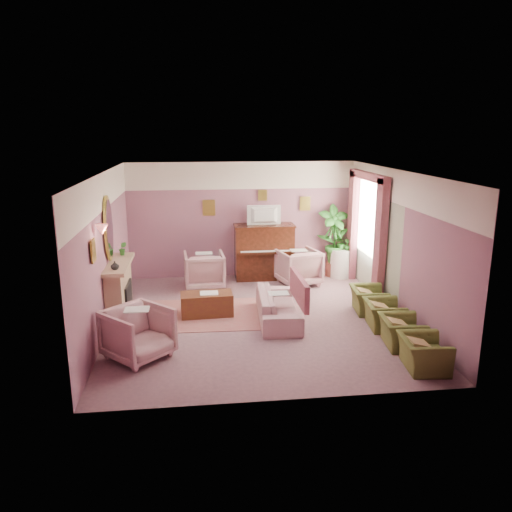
{
  "coord_description": "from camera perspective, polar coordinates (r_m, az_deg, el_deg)",
  "views": [
    {
      "loc": [
        -1.11,
        -8.95,
        3.54
      ],
      "look_at": [
        0.03,
        0.4,
        1.15
      ],
      "focal_mm": 35.0,
      "sensor_mm": 36.0,
      "label": 1
    }
  ],
  "objects": [
    {
      "name": "palm_pot",
      "position": [
        12.54,
        8.71,
        -1.5
      ],
      "size": [
        0.34,
        0.34,
        0.34
      ],
      "primitive_type": "cylinder",
      "color": "brown",
      "rests_on": "floor"
    },
    {
      "name": "floor",
      "position": [
        9.69,
        0.13,
        -7.17
      ],
      "size": [
        5.5,
        6.0,
        0.01
      ],
      "primitive_type": "cube",
      "color": "#7E5A65",
      "rests_on": "ground"
    },
    {
      "name": "fire_ember",
      "position": [
        9.82,
        -14.43,
        -5.96
      ],
      "size": [
        0.06,
        0.54,
        0.1
      ],
      "primitive_type": "cube",
      "color": "#FF5218",
      "rests_on": "floor"
    },
    {
      "name": "fireplace_inset",
      "position": [
        9.77,
        -14.73,
        -4.97
      ],
      "size": [
        0.18,
        0.72,
        0.68
      ],
      "primitive_type": "cube",
      "color": "black",
      "rests_on": "floor"
    },
    {
      "name": "window_blind",
      "position": [
        11.32,
        12.88,
        4.55
      ],
      "size": [
        0.03,
        1.4,
        1.8
      ],
      "primitive_type": "cube",
      "color": "beige",
      "rests_on": "wall_right"
    },
    {
      "name": "stripe_panel",
      "position": [
        11.22,
        13.29,
        1.18
      ],
      "size": [
        0.01,
        3.0,
        2.15
      ],
      "primitive_type": "cube",
      "color": "#A6AF93",
      "rests_on": "wall_right"
    },
    {
      "name": "palm_plant",
      "position": [
        12.33,
        8.86,
        2.49
      ],
      "size": [
        0.76,
        0.76,
        1.44
      ],
      "primitive_type": "imported",
      "color": "#287024",
      "rests_on": "palm_pot"
    },
    {
      "name": "sconce_shade",
      "position": [
        8.38,
        -17.2,
        2.89
      ],
      "size": [
        0.2,
        0.2,
        0.16
      ],
      "primitive_type": "cone",
      "color": "#F77166",
      "rests_on": "wall_left"
    },
    {
      "name": "piano_keyshelf",
      "position": [
        11.74,
        1.15,
        0.36
      ],
      "size": [
        1.3,
        0.12,
        0.06
      ],
      "primitive_type": "cube",
      "color": "#3E1A0E",
      "rests_on": "piano"
    },
    {
      "name": "sofa_throw",
      "position": [
        9.52,
        4.96,
        -3.79
      ],
      "size": [
        0.09,
        1.41,
        0.52
      ],
      "primitive_type": "cube",
      "color": "#89414F",
      "rests_on": "sofa"
    },
    {
      "name": "curtain_left",
      "position": [
        10.52,
        14.01,
        1.54
      ],
      "size": [
        0.16,
        0.34,
        2.6
      ],
      "primitive_type": "cube",
      "color": "#89414F",
      "rests_on": "floor"
    },
    {
      "name": "print_back_right",
      "position": [
        12.33,
        5.63,
        5.99
      ],
      "size": [
        0.26,
        0.03,
        0.34
      ],
      "primitive_type": "cube",
      "color": "#AD9D3B",
      "rests_on": "wall_back"
    },
    {
      "name": "table_paper",
      "position": [
        9.76,
        -5.39,
        -4.23
      ],
      "size": [
        0.35,
        0.28,
        0.01
      ],
      "primitive_type": "cube",
      "color": "white",
      "rests_on": "coffee_table"
    },
    {
      "name": "hearth",
      "position": [
        9.89,
        -14.01,
        -7.09
      ],
      "size": [
        0.55,
        1.5,
        0.02
      ],
      "primitive_type": "cube",
      "color": "tan",
      "rests_on": "floor"
    },
    {
      "name": "area_rug",
      "position": [
        9.94,
        -5.61,
        -6.63
      ],
      "size": [
        2.56,
        1.89,
        0.01
      ],
      "primitive_type": "cube",
      "rotation": [
        0.0,
        0.0,
        -0.04
      ],
      "color": "#9E5957",
      "rests_on": "floor"
    },
    {
      "name": "olive_chair_a",
      "position": [
        8.07,
        18.62,
        -9.96
      ],
      "size": [
        0.54,
        0.77,
        0.67
      ],
      "primitive_type": "imported",
      "color": "#5C672B",
      "rests_on": "floor"
    },
    {
      "name": "mirror_glass",
      "position": [
        9.44,
        -16.37,
        3.06
      ],
      "size": [
        0.01,
        0.6,
        1.06
      ],
      "primitive_type": "ellipsoid",
      "color": "silver",
      "rests_on": "wall_left"
    },
    {
      "name": "wall_right",
      "position": [
        9.98,
        16.01,
        1.32
      ],
      "size": [
        0.02,
        6.0,
        2.8
      ],
      "primitive_type": "cube",
      "color": "slate",
      "rests_on": "floor"
    },
    {
      "name": "pelmet",
      "position": [
        11.19,
        12.73,
        8.89
      ],
      "size": [
        0.16,
        2.2,
        0.16
      ],
      "primitive_type": "cube",
      "color": "#89414F",
      "rests_on": "wall_right"
    },
    {
      "name": "wall_back",
      "position": [
        12.19,
        -1.61,
        4.14
      ],
      "size": [
        5.5,
        0.02,
        2.8
      ],
      "primitive_type": "cube",
      "color": "slate",
      "rests_on": "floor"
    },
    {
      "name": "piano_top",
      "position": [
        11.95,
        0.93,
        3.5
      ],
      "size": [
        1.45,
        0.65,
        0.04
      ],
      "primitive_type": "cube",
      "color": "#3E1A0E",
      "rests_on": "piano"
    },
    {
      "name": "piano_keys",
      "position": [
        11.73,
        1.15,
        0.55
      ],
      "size": [
        1.2,
        0.08,
        0.02
      ],
      "primitive_type": "cube",
      "color": "white",
      "rests_on": "piano"
    },
    {
      "name": "mantel_plant",
      "position": [
        10.06,
        -14.98,
        0.84
      ],
      "size": [
        0.16,
        0.16,
        0.28
      ],
      "primitive_type": "imported",
      "color": "#287024",
      "rests_on": "mantel_shelf"
    },
    {
      "name": "piano",
      "position": [
        12.09,
        0.92,
        0.43
      ],
      "size": [
        1.4,
        0.6,
        1.3
      ],
      "primitive_type": "cube",
      "color": "#3E1A0E",
      "rests_on": "floor"
    },
    {
      "name": "floral_armchair_left",
      "position": [
        11.45,
        -5.94,
        -1.43
      ],
      "size": [
        0.88,
        0.88,
        0.92
      ],
      "primitive_type": "imported",
      "color": "#C7989C",
      "rests_on": "floor"
    },
    {
      "name": "coffee_table",
      "position": [
        9.84,
        -5.65,
        -5.51
      ],
      "size": [
        1.02,
        0.55,
        0.45
      ],
      "primitive_type": "cube",
      "rotation": [
        0.0,
        0.0,
        0.05
      ],
      "color": "#592F19",
      "rests_on": "floor"
    },
    {
      "name": "side_plant_small",
      "position": [
        12.27,
        10.41,
        1.31
      ],
      "size": [
        0.16,
        0.16,
        0.28
      ],
      "primitive_type": "imported",
      "color": "#287024",
      "rests_on": "side_table"
    },
    {
      "name": "floral_armchair_right",
      "position": [
        11.71,
        4.86,
        -1.04
      ],
      "size": [
        0.88,
        0.88,
        0.92
      ],
      "primitive_type": "imported",
      "color": "#C7989C",
      "rests_on": "floor"
    },
    {
      "name": "olive_chair_b",
      "position": [
        8.75,
        16.34,
        -7.85
      ],
      "size": [
        0.54,
        0.77,
        0.67
      ],
      "primitive_type": "imported",
      "color": "#5C672B",
      "rests_on": "floor"
    },
    {
      "name": "picture_rail_band",
      "position": [
        12.04,
        -1.64,
        9.18
      ],
      "size": [
        5.5,
        0.01,
        0.65
      ],
      "primitive_type": "cube",
      "color": "white",
      "rests_on": "wall_back"
    },
    {
      "name": "sofa",
      "position": [
        9.52,
        2.56,
        -5.17
      ],
      "size": [
        0.62,
        1.86,
        0.75
      ],
      "primitive_type": "imported",
      "color": "#C7989C",
      "rests_on": "floor"
    },
    {
      "name": "mirror_frame",
      "position": [
        9.45,
        -16.52,
        3.05
      ],
      "size": [
        0.04,
        0.72,
        1.2
      ],
      "primitive_type": "ellipsoid",
      "color": "#AD9D3B",
      "rests_on": "wall_left"
    },
    {
      "name": "olive_chair_d",
      "position": [
        10.18,
        12.75,
        -4.47
      ],
      "size": [
        0.54,
        0.77,
        0.67
      ],
      "primitive_type": "imported",
      "color": "#5C672B",
      "rests_on": "floor"
    },
    {
      "name": "print_back_left",
      "position": [
        12.05,
        -5.41,
        5.51
      ],
      "size": [
        0.3,
        0.03,
        0.38
      ],
      "primitive_type": "cube",
      "color": "#AD9D3B",
      "rests_on": "wall_back"
    },
    {
      "name": "mantel_shelf",
      "position": [
        9.57,
        -15.41,
        -0.91
      ],
      "size": [
        0.4,
        1.55,
        0.07
      ],
      "primitive_type": "cube",
      "color": "tan",
      "rests_on": "fireplace_surround"
    },
    {
      "name": "print_left_wall",
      "position": [
        8.12,
        -18.11,
        0.59
      ],
      "size": [
        0.03,
        0.28,
        0.36
      ],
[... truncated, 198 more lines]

